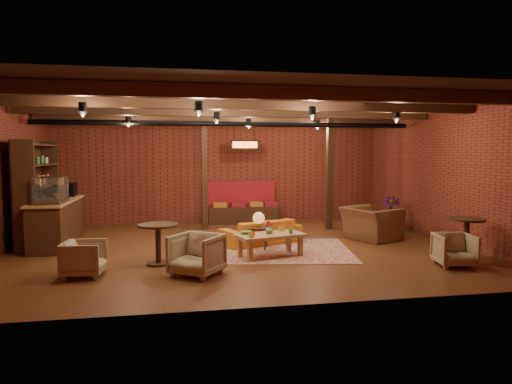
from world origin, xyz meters
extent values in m
plane|color=#412310|center=(0.00, 0.00, 0.00)|extent=(10.00, 10.00, 0.00)
cube|color=black|center=(0.00, 0.00, 3.20)|extent=(10.00, 8.00, 0.02)
cube|color=maroon|center=(0.00, 4.00, 1.60)|extent=(10.00, 0.02, 3.20)
cube|color=maroon|center=(0.00, -4.00, 1.60)|extent=(10.00, 0.02, 3.20)
cube|color=maroon|center=(5.00, 0.00, 1.60)|extent=(0.02, 8.00, 3.20)
cylinder|color=black|center=(0.00, 1.60, 2.85)|extent=(9.60, 0.12, 0.12)
cube|color=black|center=(-0.60, 2.60, 1.60)|extent=(0.16, 0.16, 3.20)
cube|color=black|center=(2.80, 2.00, 1.60)|extent=(0.16, 0.16, 3.20)
imported|color=#337F33|center=(-4.00, 1.20, 1.22)|extent=(0.35, 0.39, 0.30)
cube|color=#F84F18|center=(0.60, 3.10, 2.35)|extent=(0.86, 0.06, 0.30)
cube|color=maroon|center=(0.66, -0.45, 0.01)|extent=(3.73, 3.08, 0.01)
imported|color=#C0641A|center=(0.55, 0.35, 0.28)|extent=(2.07, 1.48, 0.56)
cube|color=#A77E4E|center=(0.48, -1.03, 0.44)|extent=(1.51, 1.02, 0.07)
cube|color=#A77E4E|center=(-0.01, -1.41, 0.20)|extent=(0.09, 0.09, 0.41)
cube|color=#A77E4E|center=(1.10, -1.11, 0.20)|extent=(0.09, 0.09, 0.41)
cube|color=#A77E4E|center=(-0.13, -0.95, 0.20)|extent=(0.09, 0.09, 0.41)
cube|color=#A77E4E|center=(0.97, -0.64, 0.20)|extent=(0.09, 0.09, 0.41)
imported|color=gold|center=(0.05, -1.32, 0.53)|extent=(0.17, 0.17, 0.11)
imported|color=#5A8F41|center=(0.90, -1.08, 0.52)|extent=(0.14, 0.14, 0.10)
imported|color=gold|center=(0.79, -0.71, 0.53)|extent=(0.17, 0.17, 0.11)
imported|color=#5A8F41|center=(0.00, -0.93, 0.50)|extent=(0.29, 0.29, 0.06)
imported|color=#5A8F41|center=(0.47, -0.97, 0.54)|extent=(0.16, 0.16, 0.13)
sphere|color=red|center=(0.47, -0.97, 0.67)|extent=(0.10, 0.10, 0.10)
cube|color=black|center=(0.39, -0.24, 0.47)|extent=(0.50, 0.50, 0.04)
cylinder|color=black|center=(0.39, -0.24, 0.22)|extent=(0.03, 0.03, 0.45)
cylinder|color=#A78337|center=(0.39, -0.24, 0.50)|extent=(0.13, 0.13, 0.02)
cylinder|color=#A78337|center=(0.39, -0.24, 0.56)|extent=(0.04, 0.04, 0.19)
sphere|color=orange|center=(0.39, -0.24, 0.69)|extent=(0.26, 0.26, 0.26)
cylinder|color=black|center=(-1.75, -1.29, 0.76)|extent=(0.75, 0.75, 0.04)
cylinder|color=black|center=(-1.75, -1.29, 0.39)|extent=(0.10, 0.10, 0.73)
cylinder|color=black|center=(-1.75, -1.29, 0.02)|extent=(0.45, 0.45, 0.04)
imported|color=#C0B295|center=(-2.99, -1.89, 0.34)|extent=(0.68, 0.71, 0.68)
imported|color=#C0B295|center=(-1.07, -2.17, 0.40)|extent=(1.05, 1.04, 0.80)
imported|color=brown|center=(3.28, 0.32, 0.53)|extent=(1.20, 1.43, 1.07)
cube|color=black|center=(4.10, 1.03, 0.54)|extent=(0.60, 0.60, 0.04)
cylinder|color=black|center=(4.10, 1.03, 0.26)|extent=(0.04, 0.04, 0.52)
imported|color=black|center=(4.10, 1.03, 0.57)|extent=(0.24, 0.29, 0.02)
cylinder|color=black|center=(4.33, -1.88, 0.80)|extent=(0.70, 0.70, 0.04)
cylinder|color=black|center=(4.33, -1.88, 0.40)|extent=(0.11, 0.11, 0.76)
cylinder|color=black|center=(4.33, -1.88, 0.02)|extent=(0.42, 0.42, 0.04)
imported|color=#C0B295|center=(3.72, -2.41, 0.34)|extent=(0.76, 0.73, 0.68)
imported|color=#4C7F4C|center=(4.40, 1.55, 1.38)|extent=(2.01, 2.01, 2.77)
camera|label=1|loc=(-1.44, -10.02, 2.14)|focal=32.00mm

